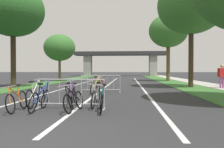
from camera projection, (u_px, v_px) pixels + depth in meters
name	position (u px, v px, depth m)	size (l,w,h in m)	color
ground_plane	(35.00, 140.00, 4.38)	(300.00, 300.00, 0.00)	#2B2B2D
grass_verge_left	(62.00, 81.00, 28.76)	(2.60, 58.65, 0.05)	#386B2D
grass_verge_right	(166.00, 81.00, 27.85)	(2.60, 58.65, 0.05)	#386B2D
sidewalk_path_right	(186.00, 81.00, 27.69)	(2.24, 58.65, 0.08)	#ADA89E
lane_stripe_center	(109.00, 84.00, 21.30)	(0.14, 33.93, 0.01)	silver
lane_stripe_right_lane	(140.00, 85.00, 21.10)	(0.14, 33.93, 0.01)	silver
lane_stripe_left_lane	(79.00, 84.00, 21.50)	(0.14, 33.93, 0.01)	silver
overpass_bridge	(120.00, 58.00, 52.65)	(21.12, 3.42, 5.61)	#2D2D30
tree_left_oak_mid	(13.00, 11.00, 17.03)	(4.66, 4.66, 7.85)	#3D2D1E
tree_left_maple_mid	(60.00, 48.00, 26.90)	(3.70, 3.70, 5.60)	brown
tree_right_pine_far	(191.00, 6.00, 17.21)	(5.10, 5.10, 8.45)	#3D2D1E
tree_right_pine_near	(168.00, 31.00, 27.40)	(4.68, 4.68, 8.09)	brown
crowd_barrier_nearest	(71.00, 94.00, 7.89)	(2.42, 0.48, 1.05)	#ADADB2
crowd_barrier_second	(100.00, 84.00, 13.65)	(2.42, 0.52, 1.05)	#ADADB2
bicycle_teal_0	(102.00, 101.00, 7.43)	(0.42, 1.71, 0.93)	black
bicycle_white_1	(36.00, 96.00, 8.43)	(0.45, 1.78, 1.02)	black
bicycle_yellow_2	(96.00, 87.00, 13.10)	(0.61, 1.73, 1.03)	black
bicycle_silver_3	(96.00, 97.00, 8.28)	(0.55, 1.63, 0.91)	black
bicycle_orange_4	(17.00, 100.00, 7.45)	(0.49, 1.62, 0.89)	black
bicycle_blue_5	(40.00, 99.00, 7.52)	(0.45, 1.69, 1.02)	black
bicycle_black_6	(74.00, 100.00, 7.45)	(0.63, 1.62, 0.93)	black
bicycle_purple_7	(73.00, 97.00, 8.30)	(0.53, 1.65, 1.00)	black
bicycle_red_8	(101.00, 86.00, 14.02)	(0.53, 1.73, 0.96)	black
pedestrian_waiting	(222.00, 74.00, 16.08)	(0.63, 0.34, 1.77)	#994C8C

